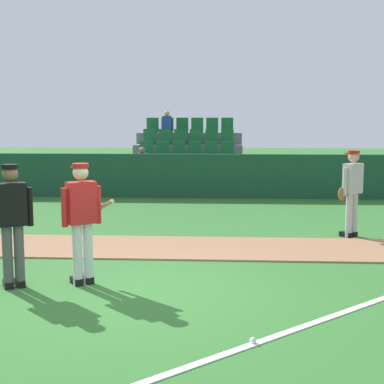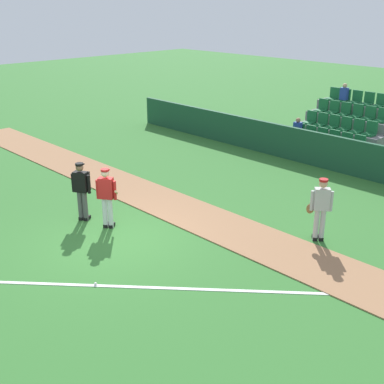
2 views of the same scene
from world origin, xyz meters
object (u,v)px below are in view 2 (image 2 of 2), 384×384
batter_red_jersey (107,196)px  umpire_home_plate (82,188)px  baseball (95,284)px  runner_grey_jersey (320,207)px

batter_red_jersey → umpire_home_plate: (-0.95, -0.21, 0.03)m
batter_red_jersey → baseball: 3.24m
batter_red_jersey → baseball: bearing=-40.9°
batter_red_jersey → runner_grey_jersey: (4.60, 3.56, -0.01)m
umpire_home_plate → runner_grey_jersey: (5.54, 3.77, -0.04)m
batter_red_jersey → umpire_home_plate: size_ratio=1.00×
umpire_home_plate → batter_red_jersey: bearing=12.7°
batter_red_jersey → runner_grey_jersey: same height
runner_grey_jersey → baseball: bearing=-111.9°
umpire_home_plate → baseball: umpire_home_plate is taller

